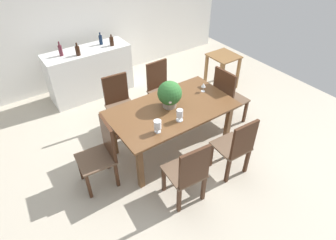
{
  "coord_description": "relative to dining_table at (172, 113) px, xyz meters",
  "views": [
    {
      "loc": [
        -1.95,
        -2.93,
        3.15
      ],
      "look_at": [
        -0.04,
        -0.19,
        0.54
      ],
      "focal_mm": 30.5,
      "sensor_mm": 36.0,
      "label": 1
    }
  ],
  "objects": [
    {
      "name": "flower_centerpiece",
      "position": [
        0.0,
        0.06,
        0.31
      ],
      "size": [
        0.35,
        0.35,
        0.4
      ],
      "color": "gray",
      "rests_on": "dining_table"
    },
    {
      "name": "chair_near_left",
      "position": [
        -0.42,
        -0.94,
        -0.13
      ],
      "size": [
        0.48,
        0.49,
        0.98
      ],
      "rotation": [
        0.0,
        0.0,
        3.06
      ],
      "color": "#422616",
      "rests_on": "ground"
    },
    {
      "name": "kitchen_counter",
      "position": [
        -0.37,
        2.22,
        -0.2
      ],
      "size": [
        1.58,
        0.55,
        0.94
      ],
      "primitive_type": "cube",
      "color": "silver",
      "rests_on": "ground"
    },
    {
      "name": "ground_plane",
      "position": [
        0.0,
        0.23,
        -0.67
      ],
      "size": [
        7.04,
        7.04,
        0.0
      ],
      "primitive_type": "plane",
      "color": "#BCB29E"
    },
    {
      "name": "chair_head_end",
      "position": [
        -1.12,
        -0.01,
        -0.13
      ],
      "size": [
        0.49,
        0.48,
        0.98
      ],
      "rotation": [
        0.0,
        0.0,
        -1.65
      ],
      "color": "#422616",
      "rests_on": "ground"
    },
    {
      "name": "wine_bottle_amber",
      "position": [
        -0.03,
        2.29,
        0.36
      ],
      "size": [
        0.07,
        0.07,
        0.23
      ],
      "color": "#0F1E38",
      "rests_on": "kitchen_counter"
    },
    {
      "name": "dining_table",
      "position": [
        0.0,
        0.0,
        0.0
      ],
      "size": [
        1.81,
        1.02,
        0.77
      ],
      "color": "brown",
      "rests_on": "ground"
    },
    {
      "name": "chair_foot_end",
      "position": [
        1.11,
        -0.01,
        -0.1
      ],
      "size": [
        0.5,
        0.49,
        1.05
      ],
      "rotation": [
        0.0,
        0.0,
        1.62
      ],
      "color": "#422616",
      "rests_on": "ground"
    },
    {
      "name": "back_wall",
      "position": [
        0.0,
        2.83,
        0.63
      ],
      "size": [
        6.4,
        0.1,
        2.6
      ],
      "primitive_type": "cube",
      "color": "white",
      "rests_on": "ground"
    },
    {
      "name": "crystal_vase_left",
      "position": [
        -0.46,
        -0.32,
        0.21
      ],
      "size": [
        0.1,
        0.1,
        0.18
      ],
      "color": "silver",
      "rests_on": "dining_table"
    },
    {
      "name": "crystal_vase_center_near",
      "position": [
        -0.08,
        -0.29,
        0.2
      ],
      "size": [
        0.1,
        0.1,
        0.17
      ],
      "color": "silver",
      "rests_on": "dining_table"
    },
    {
      "name": "side_table",
      "position": [
        1.92,
        0.94,
        -0.15
      ],
      "size": [
        0.53,
        0.54,
        0.71
      ],
      "color": "brown",
      "rests_on": "ground"
    },
    {
      "name": "chair_far_right",
      "position": [
        0.4,
        0.93,
        -0.13
      ],
      "size": [
        0.45,
        0.43,
        0.97
      ],
      "rotation": [
        0.0,
        0.0,
        0.03
      ],
      "color": "#422616",
      "rests_on": "ground"
    },
    {
      "name": "chair_near_right",
      "position": [
        0.4,
        -0.93,
        -0.14
      ],
      "size": [
        0.45,
        0.45,
        0.96
      ],
      "rotation": [
        0.0,
        0.0,
        3.09
      ],
      "color": "#422616",
      "rests_on": "ground"
    },
    {
      "name": "chair_far_left",
      "position": [
        -0.4,
        0.93,
        -0.14
      ],
      "size": [
        0.48,
        0.46,
        0.96
      ],
      "rotation": [
        0.0,
        0.0,
        -0.08
      ],
      "color": "#422616",
      "rests_on": "ground"
    },
    {
      "name": "wine_bottle_green",
      "position": [
        0.12,
        2.12,
        0.35
      ],
      "size": [
        0.08,
        0.08,
        0.21
      ],
      "color": "black",
      "rests_on": "kitchen_counter"
    },
    {
      "name": "wine_bottle_clear",
      "position": [
        -0.56,
        2.08,
        0.35
      ],
      "size": [
        0.08,
        0.08,
        0.23
      ],
      "color": "black",
      "rests_on": "kitchen_counter"
    },
    {
      "name": "wine_glass",
      "position": [
        0.66,
        0.09,
        0.2
      ],
      "size": [
        0.07,
        0.07,
        0.15
      ],
      "color": "silver",
      "rests_on": "dining_table"
    },
    {
      "name": "wine_bottle_dark",
      "position": [
        -0.82,
        2.24,
        0.37
      ],
      "size": [
        0.07,
        0.07,
        0.26
      ],
      "color": "#511E28",
      "rests_on": "kitchen_counter"
    }
  ]
}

